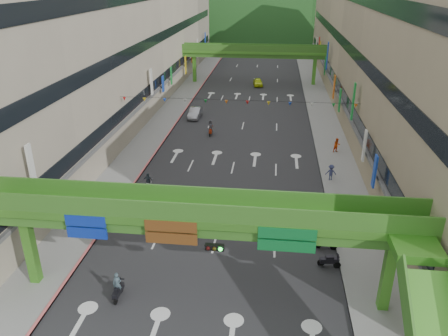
# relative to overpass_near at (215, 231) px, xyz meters

# --- Properties ---
(road_slab) EXTENTS (18.00, 140.00, 0.02)m
(road_slab) POSITION_rel_overpass_near_xyz_m (-0.93, 44.62, -5.20)
(road_slab) COLOR #28282B
(road_slab) RESTS_ON ground
(sidewalk_left) EXTENTS (4.00, 140.00, 0.15)m
(sidewalk_left) POSITION_rel_overpass_near_xyz_m (-11.93, 44.62, -5.13)
(sidewalk_left) COLOR gray
(sidewalk_left) RESTS_ON ground
(sidewalk_right) EXTENTS (4.00, 140.00, 0.15)m
(sidewalk_right) POSITION_rel_overpass_near_xyz_m (10.07, 44.62, -5.13)
(sidewalk_right) COLOR gray
(sidewalk_right) RESTS_ON ground
(curb_left) EXTENTS (0.20, 140.00, 0.18)m
(curb_left) POSITION_rel_overpass_near_xyz_m (-10.03, 44.62, -5.12)
(curb_left) COLOR #CC5959
(curb_left) RESTS_ON ground
(curb_right) EXTENTS (0.20, 140.00, 0.18)m
(curb_right) POSITION_rel_overpass_near_xyz_m (8.17, 44.62, -5.12)
(curb_right) COLOR gray
(curb_right) RESTS_ON ground
(building_row_left) EXTENTS (12.80, 95.00, 19.00)m
(building_row_left) POSITION_rel_overpass_near_xyz_m (-19.86, 44.62, 4.25)
(building_row_left) COLOR #9E937F
(building_row_left) RESTS_ON ground
(building_row_right) EXTENTS (12.80, 95.00, 19.00)m
(building_row_right) POSITION_rel_overpass_near_xyz_m (18.00, 44.62, 4.25)
(building_row_right) COLOR gray
(building_row_right) RESTS_ON ground
(overpass_near) EXTENTS (28.00, 12.27, 7.10)m
(overpass_near) POSITION_rel_overpass_near_xyz_m (0.00, 0.00, 0.00)
(overpass_near) COLOR #4C9E2D
(overpass_near) RESTS_ON ground
(overpass_far) EXTENTS (28.00, 2.20, 7.10)m
(overpass_far) POSITION_rel_overpass_near_xyz_m (-0.93, 59.62, 0.20)
(overpass_far) COLOR #4C9E2D
(overpass_far) RESTS_ON ground
(hill_left) EXTENTS (168.00, 140.00, 112.00)m
(hill_left) POSITION_rel_overpass_near_xyz_m (-15.93, 154.62, -5.21)
(hill_left) COLOR #1C4419
(hill_left) RESTS_ON ground
(hill_right) EXTENTS (208.00, 176.00, 128.00)m
(hill_right) POSITION_rel_overpass_near_xyz_m (24.07, 174.62, -5.21)
(hill_right) COLOR #1C4419
(hill_right) RESTS_ON ground
(bunting_string) EXTENTS (26.00, 0.36, 0.47)m
(bunting_string) POSITION_rel_overpass_near_xyz_m (-0.93, 24.62, 0.75)
(bunting_string) COLOR black
(bunting_string) RESTS_ON ground
(scooter_rider_near) EXTENTS (0.56, 1.60, 1.85)m
(scooter_rider_near) POSITION_rel_overpass_near_xyz_m (-6.07, -0.26, -4.37)
(scooter_rider_near) COLOR black
(scooter_rider_near) RESTS_ON ground
(scooter_rider_mid) EXTENTS (1.01, 1.58, 2.14)m
(scooter_rider_mid) POSITION_rel_overpass_near_xyz_m (-2.71, 10.54, -4.10)
(scooter_rider_mid) COLOR black
(scooter_rider_mid) RESTS_ON ground
(scooter_rider_left) EXTENTS (0.90, 1.60, 1.87)m
(scooter_rider_left) POSITION_rel_overpass_near_xyz_m (-8.21, 14.29, -4.29)
(scooter_rider_left) COLOR gray
(scooter_rider_left) RESTS_ON ground
(scooter_rider_far) EXTENTS (0.84, 1.60, 2.00)m
(scooter_rider_far) POSITION_rel_overpass_near_xyz_m (-4.70, 30.45, -4.20)
(scooter_rider_far) COLOR maroon
(scooter_rider_far) RESTS_ON ground
(parked_scooter_row) EXTENTS (1.60, 9.41, 1.08)m
(parked_scooter_row) POSITION_rel_overpass_near_xyz_m (7.32, 8.88, -4.68)
(parked_scooter_row) COLOR black
(parked_scooter_row) RESTS_ON ground
(car_silver) EXTENTS (1.54, 4.26, 1.40)m
(car_silver) POSITION_rel_overpass_near_xyz_m (-7.93, 37.54, -4.51)
(car_silver) COLOR #9B9BA2
(car_silver) RESTS_ON ground
(car_yellow) EXTENTS (2.08, 4.08, 1.33)m
(car_yellow) POSITION_rel_overpass_near_xyz_m (0.02, 57.88, -4.54)
(car_yellow) COLOR #D5E91E
(car_yellow) RESTS_ON ground
(pedestrian_red) EXTENTS (0.99, 0.91, 1.64)m
(pedestrian_red) POSITION_rel_overpass_near_xyz_m (10.31, 26.03, -4.39)
(pedestrian_red) COLOR #CC3D09
(pedestrian_red) RESTS_ON ground
(pedestrian_dark) EXTENTS (0.91, 0.39, 1.54)m
(pedestrian_dark) POSITION_rel_overpass_near_xyz_m (10.76, 9.46, -4.43)
(pedestrian_dark) COLOR #24232B
(pedestrian_dark) RESTS_ON ground
(pedestrian_blue) EXTENTS (0.74, 0.48, 1.59)m
(pedestrian_blue) POSITION_rel_overpass_near_xyz_m (8.87, 18.51, -4.41)
(pedestrian_blue) COLOR navy
(pedestrian_blue) RESTS_ON ground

